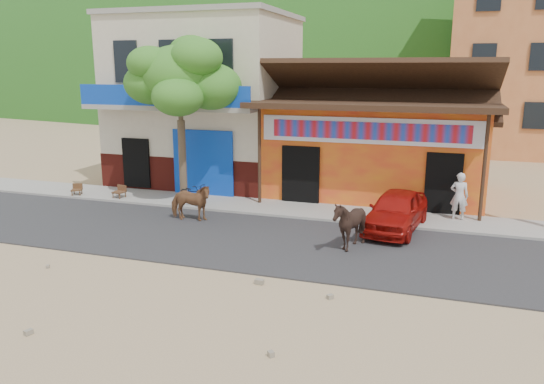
{
  "coord_description": "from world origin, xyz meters",
  "views": [
    {
      "loc": [
        4.53,
        -11.48,
        5.02
      ],
      "look_at": [
        -0.21,
        3.0,
        1.4
      ],
      "focal_mm": 35.0,
      "sensor_mm": 36.0,
      "label": 1
    }
  ],
  "objects_px": {
    "cafe_chair_left": "(76,185)",
    "cafe_chair_right": "(119,186)",
    "tree": "(181,120)",
    "cow_dark": "(349,224)",
    "red_car": "(396,211)",
    "scooter": "(192,194)",
    "pedestrian": "(459,196)",
    "cow_tan": "(190,202)"
  },
  "relations": [
    {
      "from": "tree",
      "to": "pedestrian",
      "type": "distance_m",
      "value": 9.98
    },
    {
      "from": "tree",
      "to": "cafe_chair_left",
      "type": "bearing_deg",
      "value": -173.52
    },
    {
      "from": "tree",
      "to": "scooter",
      "type": "distance_m",
      "value": 2.72
    },
    {
      "from": "scooter",
      "to": "tree",
      "type": "bearing_deg",
      "value": 77.86
    },
    {
      "from": "cow_tan",
      "to": "scooter",
      "type": "relative_size",
      "value": 0.97
    },
    {
      "from": "scooter",
      "to": "cafe_chair_left",
      "type": "distance_m",
      "value": 5.0
    },
    {
      "from": "red_car",
      "to": "cafe_chair_right",
      "type": "xyz_separation_m",
      "value": [
        -10.42,
        0.62,
        -0.1
      ]
    },
    {
      "from": "tree",
      "to": "cafe_chair_left",
      "type": "xyz_separation_m",
      "value": [
        -4.4,
        -0.5,
        -2.6
      ]
    },
    {
      "from": "cafe_chair_left",
      "to": "cafe_chair_right",
      "type": "xyz_separation_m",
      "value": [
        1.84,
        0.12,
        0.04
      ]
    },
    {
      "from": "tree",
      "to": "cow_tan",
      "type": "xyz_separation_m",
      "value": [
        1.33,
        -2.08,
        -2.45
      ]
    },
    {
      "from": "cow_dark",
      "to": "cow_tan",
      "type": "bearing_deg",
      "value": -130.3
    },
    {
      "from": "cow_tan",
      "to": "red_car",
      "type": "relative_size",
      "value": 0.41
    },
    {
      "from": "tree",
      "to": "cow_tan",
      "type": "height_order",
      "value": "tree"
    },
    {
      "from": "tree",
      "to": "cow_dark",
      "type": "distance_m",
      "value": 7.89
    },
    {
      "from": "pedestrian",
      "to": "cafe_chair_left",
      "type": "xyz_separation_m",
      "value": [
        -14.12,
        -1.04,
        -0.38
      ]
    },
    {
      "from": "cow_tan",
      "to": "pedestrian",
      "type": "height_order",
      "value": "pedestrian"
    },
    {
      "from": "pedestrian",
      "to": "cow_tan",
      "type": "bearing_deg",
      "value": 19.63
    },
    {
      "from": "tree",
      "to": "cow_tan",
      "type": "bearing_deg",
      "value": -57.5
    },
    {
      "from": "tree",
      "to": "pedestrian",
      "type": "height_order",
      "value": "tree"
    },
    {
      "from": "tree",
      "to": "cow_tan",
      "type": "distance_m",
      "value": 3.48
    },
    {
      "from": "tree",
      "to": "cafe_chair_right",
      "type": "relative_size",
      "value": 6.87
    },
    {
      "from": "tree",
      "to": "scooter",
      "type": "bearing_deg",
      "value": -39.81
    },
    {
      "from": "tree",
      "to": "red_car",
      "type": "bearing_deg",
      "value": -7.25
    },
    {
      "from": "cow_tan",
      "to": "cafe_chair_left",
      "type": "bearing_deg",
      "value": 69.44
    },
    {
      "from": "scooter",
      "to": "cafe_chair_right",
      "type": "relative_size",
      "value": 1.74
    },
    {
      "from": "tree",
      "to": "scooter",
      "type": "relative_size",
      "value": 3.95
    },
    {
      "from": "cafe_chair_right",
      "to": "cow_tan",
      "type": "bearing_deg",
      "value": -16.53
    },
    {
      "from": "cow_dark",
      "to": "scooter",
      "type": "distance_m",
      "value": 6.78
    },
    {
      "from": "red_car",
      "to": "cow_tan",
      "type": "bearing_deg",
      "value": -161.82
    },
    {
      "from": "tree",
      "to": "cafe_chair_right",
      "type": "height_order",
      "value": "tree"
    },
    {
      "from": "cafe_chair_left",
      "to": "cafe_chair_right",
      "type": "distance_m",
      "value": 1.84
    },
    {
      "from": "scooter",
      "to": "pedestrian",
      "type": "xyz_separation_m",
      "value": [
        9.12,
        1.04,
        0.38
      ]
    },
    {
      "from": "tree",
      "to": "cafe_chair_left",
      "type": "distance_m",
      "value": 5.13
    },
    {
      "from": "scooter",
      "to": "cafe_chair_right",
      "type": "height_order",
      "value": "cafe_chair_right"
    },
    {
      "from": "cow_tan",
      "to": "pedestrian",
      "type": "bearing_deg",
      "value": -77.73
    },
    {
      "from": "red_car",
      "to": "pedestrian",
      "type": "bearing_deg",
      "value": 48.41
    },
    {
      "from": "tree",
      "to": "cow_dark",
      "type": "relative_size",
      "value": 4.17
    },
    {
      "from": "tree",
      "to": "pedestrian",
      "type": "xyz_separation_m",
      "value": [
        9.72,
        0.54,
        -2.22
      ]
    },
    {
      "from": "cow_tan",
      "to": "cafe_chair_right",
      "type": "distance_m",
      "value": 4.25
    },
    {
      "from": "cow_tan",
      "to": "red_car",
      "type": "xyz_separation_m",
      "value": [
        6.53,
        1.08,
        -0.01
      ]
    },
    {
      "from": "scooter",
      "to": "cow_tan",
      "type": "bearing_deg",
      "value": -127.66
    },
    {
      "from": "scooter",
      "to": "cafe_chair_right",
      "type": "xyz_separation_m",
      "value": [
        -3.16,
        0.12,
        0.04
      ]
    }
  ]
}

